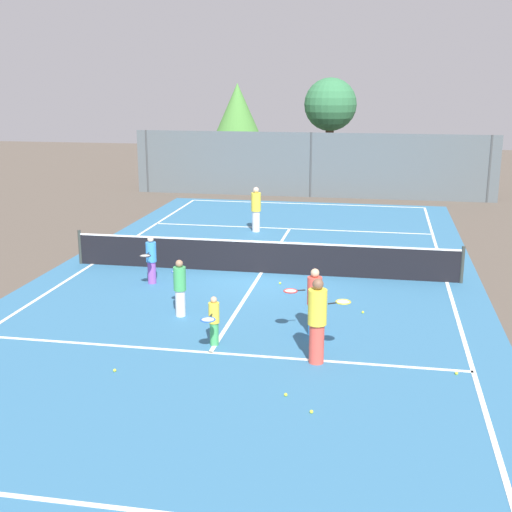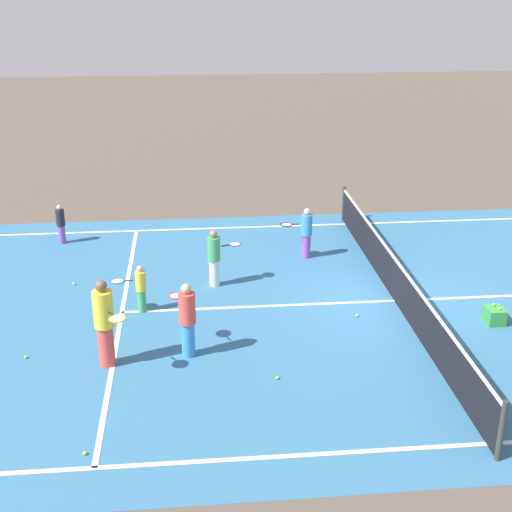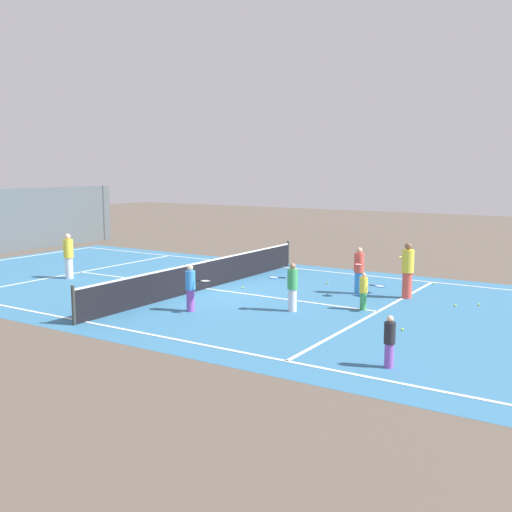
{
  "view_description": "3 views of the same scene",
  "coord_description": "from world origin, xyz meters",
  "px_view_note": "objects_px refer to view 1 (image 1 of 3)",
  "views": [
    {
      "loc": [
        3.48,
        -19.76,
        5.77
      ],
      "look_at": [
        0.29,
        -2.52,
        1.19
      ],
      "focal_mm": 47.84,
      "sensor_mm": 36.0,
      "label": 1
    },
    {
      "loc": [
        14.76,
        -4.74,
        7.26
      ],
      "look_at": [
        -1.07,
        -3.21,
        0.85
      ],
      "focal_mm": 49.65,
      "sensor_mm": 36.0,
      "label": 2
    },
    {
      "loc": [
        -16.67,
        -12.7,
        4.23
      ],
      "look_at": [
        1.1,
        -1.4,
        1.15
      ],
      "focal_mm": 42.27,
      "sensor_mm": 36.0,
      "label": 3
    }
  ],
  "objects_px": {
    "player_4": "(151,259)",
    "tennis_ball_1": "(457,373)",
    "player_0": "(256,209)",
    "tennis_ball_2": "(286,395)",
    "player_2": "(180,287)",
    "tennis_ball_4": "(115,370)",
    "ball_crate": "(310,254)",
    "player_1": "(214,320)",
    "player_3": "(318,320)",
    "tennis_ball_5": "(311,412)",
    "player_5": "(314,301)",
    "tennis_ball_6": "(363,312)",
    "tennis_ball_0": "(383,254)",
    "tennis_ball_3": "(280,283)"
  },
  "relations": [
    {
      "from": "tennis_ball_3",
      "to": "tennis_ball_6",
      "type": "height_order",
      "value": "same"
    },
    {
      "from": "player_0",
      "to": "player_5",
      "type": "relative_size",
      "value": 1.1
    },
    {
      "from": "player_2",
      "to": "player_5",
      "type": "relative_size",
      "value": 0.91
    },
    {
      "from": "tennis_ball_2",
      "to": "tennis_ball_5",
      "type": "height_order",
      "value": "same"
    },
    {
      "from": "ball_crate",
      "to": "tennis_ball_5",
      "type": "height_order",
      "value": "ball_crate"
    },
    {
      "from": "tennis_ball_3",
      "to": "tennis_ball_4",
      "type": "distance_m",
      "value": 7.05
    },
    {
      "from": "tennis_ball_6",
      "to": "player_5",
      "type": "bearing_deg",
      "value": -122.96
    },
    {
      "from": "tennis_ball_3",
      "to": "player_4",
      "type": "bearing_deg",
      "value": -170.76
    },
    {
      "from": "player_2",
      "to": "tennis_ball_4",
      "type": "relative_size",
      "value": 22.03
    },
    {
      "from": "player_2",
      "to": "player_4",
      "type": "height_order",
      "value": "player_2"
    },
    {
      "from": "player_1",
      "to": "player_3",
      "type": "distance_m",
      "value": 2.42
    },
    {
      "from": "player_0",
      "to": "player_1",
      "type": "height_order",
      "value": "player_0"
    },
    {
      "from": "player_2",
      "to": "tennis_ball_4",
      "type": "distance_m",
      "value": 3.6
    },
    {
      "from": "player_5",
      "to": "tennis_ball_6",
      "type": "xyz_separation_m",
      "value": [
        1.09,
        1.69,
        -0.79
      ]
    },
    {
      "from": "player_2",
      "to": "ball_crate",
      "type": "xyz_separation_m",
      "value": [
        2.62,
        6.08,
        -0.57
      ]
    },
    {
      "from": "player_0",
      "to": "tennis_ball_5",
      "type": "bearing_deg",
      "value": -75.72
    },
    {
      "from": "player_0",
      "to": "tennis_ball_4",
      "type": "xyz_separation_m",
      "value": [
        -0.44,
        -13.38,
        -0.86
      ]
    },
    {
      "from": "player_2",
      "to": "tennis_ball_1",
      "type": "relative_size",
      "value": 22.03
    },
    {
      "from": "player_0",
      "to": "tennis_ball_2",
      "type": "relative_size",
      "value": 26.41
    },
    {
      "from": "tennis_ball_4",
      "to": "player_0",
      "type": "bearing_deg",
      "value": 88.1
    },
    {
      "from": "tennis_ball_5",
      "to": "ball_crate",
      "type": "bearing_deg",
      "value": 96.18
    },
    {
      "from": "tennis_ball_3",
      "to": "tennis_ball_1",
      "type": "bearing_deg",
      "value": -51.28
    },
    {
      "from": "player_4",
      "to": "tennis_ball_3",
      "type": "xyz_separation_m",
      "value": [
        3.67,
        0.6,
        -0.69
      ]
    },
    {
      "from": "tennis_ball_2",
      "to": "ball_crate",
      "type": "bearing_deg",
      "value": 93.46
    },
    {
      "from": "tennis_ball_1",
      "to": "tennis_ball_4",
      "type": "bearing_deg",
      "value": -170.67
    },
    {
      "from": "tennis_ball_0",
      "to": "ball_crate",
      "type": "bearing_deg",
      "value": -155.81
    },
    {
      "from": "player_3",
      "to": "tennis_ball_2",
      "type": "height_order",
      "value": "player_3"
    },
    {
      "from": "tennis_ball_4",
      "to": "tennis_ball_6",
      "type": "height_order",
      "value": "same"
    },
    {
      "from": "tennis_ball_5",
      "to": "tennis_ball_6",
      "type": "bearing_deg",
      "value": 82.54
    },
    {
      "from": "player_2",
      "to": "ball_crate",
      "type": "height_order",
      "value": "player_2"
    },
    {
      "from": "tennis_ball_5",
      "to": "tennis_ball_0",
      "type": "bearing_deg",
      "value": 84.06
    },
    {
      "from": "player_2",
      "to": "player_3",
      "type": "relative_size",
      "value": 0.79
    },
    {
      "from": "tennis_ball_1",
      "to": "tennis_ball_6",
      "type": "distance_m",
      "value": 3.92
    },
    {
      "from": "tennis_ball_5",
      "to": "tennis_ball_1",
      "type": "bearing_deg",
      "value": 38.68
    },
    {
      "from": "tennis_ball_2",
      "to": "player_4",
      "type": "bearing_deg",
      "value": 126.74
    },
    {
      "from": "player_2",
      "to": "player_4",
      "type": "distance_m",
      "value": 2.99
    },
    {
      "from": "player_2",
      "to": "tennis_ball_0",
      "type": "relative_size",
      "value": 22.03
    },
    {
      "from": "tennis_ball_6",
      "to": "ball_crate",
      "type": "bearing_deg",
      "value": 110.27
    },
    {
      "from": "player_2",
      "to": "ball_crate",
      "type": "relative_size",
      "value": 3.03
    },
    {
      "from": "tennis_ball_2",
      "to": "tennis_ball_3",
      "type": "xyz_separation_m",
      "value": [
        -1.17,
        7.08,
        0.0
      ]
    },
    {
      "from": "tennis_ball_0",
      "to": "player_5",
      "type": "bearing_deg",
      "value": -101.43
    },
    {
      "from": "player_1",
      "to": "tennis_ball_0",
      "type": "relative_size",
      "value": 17.18
    },
    {
      "from": "tennis_ball_4",
      "to": "player_1",
      "type": "bearing_deg",
      "value": 46.67
    },
    {
      "from": "player_2",
      "to": "player_3",
      "type": "bearing_deg",
      "value": -32.11
    },
    {
      "from": "tennis_ball_3",
      "to": "tennis_ball_5",
      "type": "bearing_deg",
      "value": -77.4
    },
    {
      "from": "player_0",
      "to": "tennis_ball_2",
      "type": "bearing_deg",
      "value": -77.27
    },
    {
      "from": "player_3",
      "to": "tennis_ball_1",
      "type": "height_order",
      "value": "player_3"
    },
    {
      "from": "player_4",
      "to": "tennis_ball_1",
      "type": "xyz_separation_m",
      "value": [
        8.08,
        -4.91,
        -0.69
      ]
    },
    {
      "from": "tennis_ball_0",
      "to": "player_4",
      "type": "bearing_deg",
      "value": -145.01
    },
    {
      "from": "player_0",
      "to": "tennis_ball_3",
      "type": "height_order",
      "value": "player_0"
    }
  ]
}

